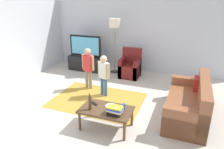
{
  "coord_description": "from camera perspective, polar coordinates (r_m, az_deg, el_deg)",
  "views": [
    {
      "loc": [
        1.7,
        -3.89,
        2.48
      ],
      "look_at": [
        0.0,
        0.6,
        0.65
      ],
      "focal_mm": 33.91,
      "sensor_mm": 36.0,
      "label": 1
    }
  ],
  "objects": [
    {
      "name": "book_stack",
      "position": [
        3.91,
        0.8,
        -9.63
      ],
      "size": [
        0.29,
        0.22,
        0.15
      ],
      "color": "black",
      "rests_on": "coffee_table"
    },
    {
      "name": "ground",
      "position": [
        4.92,
        -2.51,
        -9.45
      ],
      "size": [
        7.8,
        7.8,
        0.0
      ],
      "primitive_type": "plane",
      "color": "beige"
    },
    {
      "name": "floor_lamp",
      "position": [
        6.81,
        0.78,
        12.97
      ],
      "size": [
        0.36,
        0.36,
        1.78
      ],
      "color": "#262626",
      "rests_on": "ground"
    },
    {
      "name": "child_center",
      "position": [
        5.32,
        -2.25,
        0.68
      ],
      "size": [
        0.35,
        0.19,
        1.08
      ],
      "color": "#33598C",
      "rests_on": "ground"
    },
    {
      "name": "tv_remote",
      "position": [
        4.29,
        -4.82,
        -7.77
      ],
      "size": [
        0.17,
        0.13,
        0.02
      ],
      "primitive_type": "cube",
      "rotation": [
        0.0,
        0.0,
        -0.54
      ],
      "color": "black",
      "rests_on": "coffee_table"
    },
    {
      "name": "bottle",
      "position": [
        4.05,
        -5.96,
        -7.55
      ],
      "size": [
        0.06,
        0.06,
        0.33
      ],
      "color": "#4C3319",
      "rests_on": "coffee_table"
    },
    {
      "name": "armchair",
      "position": [
        6.75,
        4.96,
        1.91
      ],
      "size": [
        0.6,
        0.6,
        0.9
      ],
      "color": "maroon",
      "rests_on": "ground"
    },
    {
      "name": "area_rug",
      "position": [
        5.34,
        -3.93,
        -6.83
      ],
      "size": [
        2.2,
        1.6,
        0.01
      ],
      "primitive_type": "cube",
      "color": "#B28C33",
      "rests_on": "ground"
    },
    {
      "name": "tv_stand",
      "position": [
        7.36,
        -6.9,
        3.02
      ],
      "size": [
        1.2,
        0.44,
        0.5
      ],
      "color": "black",
      "rests_on": "ground"
    },
    {
      "name": "tv",
      "position": [
        7.18,
        -7.19,
        7.57
      ],
      "size": [
        1.1,
        0.28,
        0.71
      ],
      "color": "black",
      "rests_on": "tv_stand"
    },
    {
      "name": "wall_back",
      "position": [
        7.19,
        6.95,
        11.67
      ],
      "size": [
        6.0,
        0.12,
        2.7
      ],
      "primitive_type": "cube",
      "color": "silver",
      "rests_on": "ground"
    },
    {
      "name": "plate",
      "position": [
        4.18,
        -0.32,
        -8.52
      ],
      "size": [
        0.22,
        0.22,
        0.02
      ],
      "color": "white",
      "rests_on": "coffee_table"
    },
    {
      "name": "coffee_table",
      "position": [
        4.13,
        -1.58,
        -9.84
      ],
      "size": [
        1.0,
        0.6,
        0.42
      ],
      "color": "#513823",
      "rests_on": "ground"
    },
    {
      "name": "soda_can",
      "position": [
        4.07,
        3.17,
        -8.66
      ],
      "size": [
        0.07,
        0.07,
        0.12
      ],
      "primitive_type": "cylinder",
      "color": "#2659B2",
      "rests_on": "coffee_table"
    },
    {
      "name": "couch",
      "position": [
        4.81,
        20.43,
        -7.67
      ],
      "size": [
        0.8,
        1.8,
        0.86
      ],
      "color": "brown",
      "rests_on": "ground"
    },
    {
      "name": "child_near_tv",
      "position": [
        5.76,
        -6.48,
        2.6
      ],
      "size": [
        0.38,
        0.18,
        1.14
      ],
      "color": "gray",
      "rests_on": "ground"
    }
  ]
}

